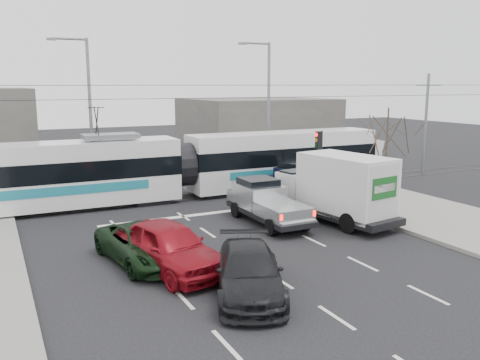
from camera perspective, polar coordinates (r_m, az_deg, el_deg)
name	(u,v)px	position (r m, az deg, el deg)	size (l,w,h in m)	color
ground	(278,247)	(20.05, 4.24, -7.49)	(120.00, 120.00, 0.00)	black
sidewalk_right	(443,218)	(25.65, 21.86, -4.01)	(6.00, 60.00, 0.15)	gray
rails	(187,197)	(28.79, -5.96, -1.88)	(60.00, 1.60, 0.03)	#33302D
building_right	(257,127)	(46.00, 1.90, 6.01)	(12.00, 10.00, 5.00)	#67635D
bare_tree	(387,136)	(25.75, 16.20, 4.80)	(2.40, 2.40, 5.00)	#47382B
traffic_signal	(319,149)	(28.25, 8.91, 3.43)	(0.44, 0.44, 3.60)	black
street_lamp_near	(266,101)	(34.85, 2.96, 8.81)	(2.38, 0.25, 9.00)	slate
street_lamp_far	(87,103)	(32.85, -16.82, 8.26)	(2.38, 0.25, 9.00)	slate
catenary	(186,128)	(28.20, -6.11, 5.82)	(60.00, 0.20, 7.00)	black
tram	(182,166)	(28.24, -6.54, 1.58)	(24.97, 2.82, 5.09)	white
silver_pickup	(265,202)	(23.31, 2.85, -2.43)	(1.94, 5.32, 1.93)	black
box_truck	(337,189)	(23.63, 10.82, -0.96)	(3.09, 6.54, 3.14)	black
navy_pickup	(307,183)	(27.47, 7.57, -0.32)	(3.70, 5.31, 2.11)	black
green_car	(143,245)	(18.43, -10.79, -7.13)	(2.20, 4.77, 1.33)	black
red_car	(169,246)	(17.45, -8.02, -7.40)	(2.02, 5.01, 1.71)	maroon
dark_car	(249,272)	(15.49, 1.00, -10.28)	(1.95, 4.81, 1.40)	black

